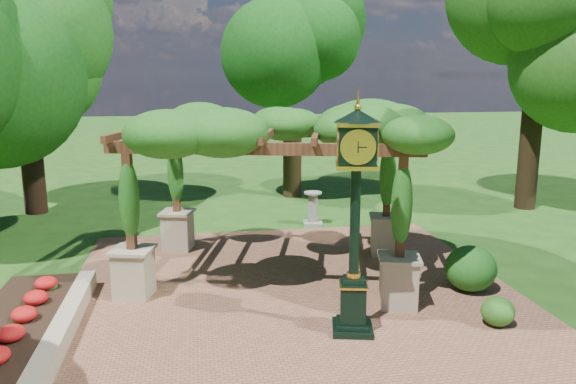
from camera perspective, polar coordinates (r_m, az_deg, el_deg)
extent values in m
plane|color=#1E4714|center=(11.20, 2.19, -13.73)|extent=(120.00, 120.00, 0.00)
cube|color=brown|center=(12.08, 1.21, -11.63)|extent=(10.00, 12.00, 0.04)
cube|color=#C6B793|center=(11.64, -21.70, -12.49)|extent=(0.35, 5.00, 0.40)
cube|color=red|center=(11.88, -26.04, -12.48)|extent=(1.50, 5.00, 0.36)
cube|color=black|center=(11.07, 6.54, -13.56)|extent=(0.90, 0.90, 0.11)
cube|color=black|center=(10.86, 6.61, -11.15)|extent=(0.56, 0.56, 0.84)
cube|color=gold|center=(10.72, 6.65, -9.30)|extent=(0.63, 0.63, 0.04)
cylinder|color=black|center=(10.35, 6.81, -2.98)|extent=(0.22, 0.22, 2.16)
cube|color=black|center=(10.08, 7.01, 4.78)|extent=(0.79, 0.79, 0.66)
cylinder|color=beige|center=(9.75, 7.14, 4.54)|extent=(0.56, 0.15, 0.56)
cone|color=black|center=(10.03, 7.08, 7.71)|extent=(1.01, 1.01, 0.23)
sphere|color=gold|center=(10.02, 7.10, 8.51)|extent=(0.13, 0.13, 0.13)
cube|color=tan|center=(12.88, -15.41, -8.00)|extent=(0.91, 0.91, 1.03)
cube|color=#512E1C|center=(12.43, -15.81, -0.88)|extent=(0.22, 0.22, 2.12)
cube|color=tan|center=(12.16, 11.16, -8.97)|extent=(0.91, 0.91, 1.03)
cube|color=#512E1C|center=(11.69, 11.47, -1.45)|extent=(0.22, 0.22, 2.12)
cube|color=tan|center=(15.99, -11.12, -3.91)|extent=(0.91, 0.91, 1.03)
cube|color=#512E1C|center=(15.63, -11.36, 1.87)|extent=(0.22, 0.22, 2.12)
cube|color=tan|center=(15.42, 9.87, -4.45)|extent=(0.91, 0.91, 1.03)
cube|color=#512E1C|center=(15.05, 10.09, 1.54)|extent=(0.22, 0.22, 2.12)
cube|color=#512E1C|center=(11.52, -2.65, 4.41)|extent=(6.48, 1.85, 0.25)
cube|color=#512E1C|center=(14.91, -0.85, 6.10)|extent=(6.48, 1.85, 0.25)
ellipsoid|color=#215919|center=(13.18, -1.65, 6.70)|extent=(7.49, 5.69, 1.15)
cube|color=gray|center=(18.45, 2.52, -3.19)|extent=(0.69, 0.69, 0.11)
cylinder|color=gray|center=(18.33, 2.54, -1.68)|extent=(0.35, 0.35, 1.00)
cylinder|color=gray|center=(18.22, 2.55, -0.08)|extent=(0.65, 0.65, 0.06)
ellipsoid|color=#275C1A|center=(11.85, 20.53, -11.29)|extent=(0.70, 0.70, 0.58)
ellipsoid|color=#1D5718|center=(13.39, 18.06, -7.39)|extent=(1.15, 1.15, 1.03)
ellipsoid|color=#2B5A1A|center=(17.85, 10.10, -2.39)|extent=(1.20, 1.20, 0.93)
cylinder|color=black|center=(21.69, -24.53, 2.49)|extent=(0.77, 0.77, 3.44)
ellipsoid|color=#215D1A|center=(21.51, -25.56, 14.21)|extent=(5.11, 5.11, 5.43)
cylinder|color=#312313|center=(22.54, 0.44, 3.83)|extent=(0.75, 0.75, 3.40)
ellipsoid|color=#114310|center=(22.36, 0.46, 15.01)|extent=(3.80, 3.80, 5.37)
cylinder|color=black|center=(22.25, 23.24, 3.07)|extent=(0.74, 0.74, 3.63)
ellipsoid|color=#255418|center=(22.11, 24.26, 15.15)|extent=(5.04, 5.04, 5.74)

